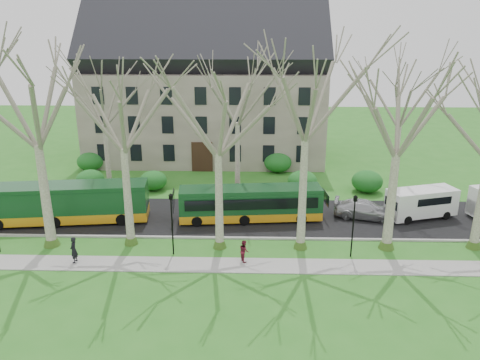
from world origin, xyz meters
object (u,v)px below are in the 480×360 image
pedestrian_a (74,250)px  pedestrian_b (244,251)px  bus_lead (65,203)px  bus_follow (250,203)px  van_a (421,204)px  sedan (365,209)px

pedestrian_a → pedestrian_b: pedestrian_a is taller
bus_lead → pedestrian_a: bus_lead is taller
bus_follow → pedestrian_b: 6.95m
pedestrian_a → van_a: bearing=111.2°
bus_follow → pedestrian_b: size_ratio=7.62×
bus_lead → pedestrian_b: size_ratio=8.65×
bus_follow → pedestrian_a: bearing=-152.7°
sedan → pedestrian_b: size_ratio=3.38×
pedestrian_a → pedestrian_b: (11.08, 0.49, -0.15)m
pedestrian_a → pedestrian_b: bearing=95.6°
van_a → pedestrian_b: bearing=-167.9°
pedestrian_b → bus_lead: bearing=45.8°
bus_lead → pedestrian_b: bearing=-30.8°
bus_lead → bus_follow: size_ratio=1.14×
bus_follow → bus_lead: bearing=177.4°
bus_lead → pedestrian_a: bearing=-72.8°
bus_lead → bus_follow: bus_lead is taller
van_a → bus_lead: bearing=166.5°
van_a → pedestrian_b: size_ratio=3.76×
van_a → pedestrian_b: (-14.04, -7.70, -0.47)m
sedan → pedestrian_b: 12.18m
van_a → bus_follow: bearing=166.7°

